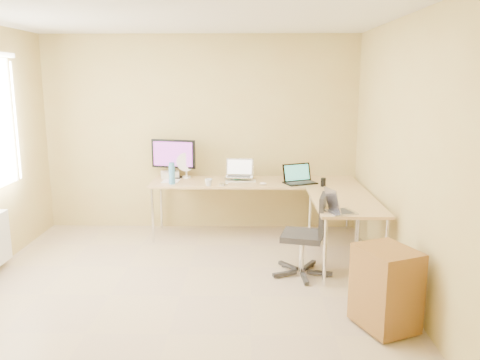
{
  "coord_description": "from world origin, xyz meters",
  "views": [
    {
      "loc": [
        0.65,
        -4.33,
        2.03
      ],
      "look_at": [
        0.55,
        1.1,
        0.9
      ],
      "focal_mm": 36.71,
      "sensor_mm": 36.0,
      "label": 1
    }
  ],
  "objects_px": {
    "desk_fan": "(186,166)",
    "office_chair": "(302,229)",
    "water_bottle": "(172,173)",
    "laptop_return": "(341,203)",
    "monitor": "(174,159)",
    "cabinet": "(386,288)",
    "laptop_black": "(300,174)",
    "desk_return": "(344,233)",
    "laptop_center": "(239,169)",
    "desk_main": "(254,209)",
    "mug": "(209,182)",
    "keyboard": "(240,181)"
  },
  "relations": [
    {
      "from": "keyboard",
      "to": "laptop_black",
      "type": "bearing_deg",
      "value": -9.9
    },
    {
      "from": "office_chair",
      "to": "cabinet",
      "type": "xyz_separation_m",
      "value": [
        0.56,
        -1.13,
        -0.14
      ]
    },
    {
      "from": "laptop_black",
      "to": "keyboard",
      "type": "distance_m",
      "value": 0.77
    },
    {
      "from": "desk_main",
      "to": "laptop_black",
      "type": "height_order",
      "value": "laptop_black"
    },
    {
      "from": "water_bottle",
      "to": "desk_return",
      "type": "bearing_deg",
      "value": -21.98
    },
    {
      "from": "cabinet",
      "to": "laptop_return",
      "type": "bearing_deg",
      "value": 79.07
    },
    {
      "from": "laptop_black",
      "to": "laptop_center",
      "type": "bearing_deg",
      "value": 145.75
    },
    {
      "from": "desk_return",
      "to": "keyboard",
      "type": "bearing_deg",
      "value": 140.01
    },
    {
      "from": "laptop_center",
      "to": "laptop_return",
      "type": "bearing_deg",
      "value": -51.39
    },
    {
      "from": "keyboard",
      "to": "water_bottle",
      "type": "bearing_deg",
      "value": -171.6
    },
    {
      "from": "office_chair",
      "to": "water_bottle",
      "type": "bearing_deg",
      "value": 157.28
    },
    {
      "from": "laptop_center",
      "to": "office_chair",
      "type": "distance_m",
      "value": 1.53
    },
    {
      "from": "laptop_center",
      "to": "mug",
      "type": "bearing_deg",
      "value": -136.06
    },
    {
      "from": "desk_return",
      "to": "office_chair",
      "type": "xyz_separation_m",
      "value": [
        -0.49,
        -0.3,
        0.14
      ]
    },
    {
      "from": "monitor",
      "to": "cabinet",
      "type": "bearing_deg",
      "value": -38.04
    },
    {
      "from": "desk_return",
      "to": "water_bottle",
      "type": "relative_size",
      "value": 4.76
    },
    {
      "from": "desk_fan",
      "to": "office_chair",
      "type": "distance_m",
      "value": 2.08
    },
    {
      "from": "keyboard",
      "to": "laptop_return",
      "type": "bearing_deg",
      "value": -57.47
    },
    {
      "from": "desk_main",
      "to": "mug",
      "type": "relative_size",
      "value": 27.87
    },
    {
      "from": "monitor",
      "to": "keyboard",
      "type": "relative_size",
      "value": 1.53
    },
    {
      "from": "desk_return",
      "to": "cabinet",
      "type": "distance_m",
      "value": 1.44
    },
    {
      "from": "desk_main",
      "to": "desk_fan",
      "type": "distance_m",
      "value": 1.06
    },
    {
      "from": "mug",
      "to": "monitor",
      "type": "bearing_deg",
      "value": 135.37
    },
    {
      "from": "desk_return",
      "to": "desk_main",
      "type": "bearing_deg",
      "value": 134.27
    },
    {
      "from": "laptop_center",
      "to": "desk_fan",
      "type": "height_order",
      "value": "desk_fan"
    },
    {
      "from": "monitor",
      "to": "laptop_return",
      "type": "bearing_deg",
      "value": -28.56
    },
    {
      "from": "laptop_return",
      "to": "water_bottle",
      "type": "bearing_deg",
      "value": 35.43
    },
    {
      "from": "mug",
      "to": "laptop_return",
      "type": "xyz_separation_m",
      "value": [
        1.4,
        -1.21,
        0.06
      ]
    },
    {
      "from": "desk_return",
      "to": "mug",
      "type": "xyz_separation_m",
      "value": [
        -1.54,
        0.7,
        0.41
      ]
    },
    {
      "from": "monitor",
      "to": "cabinet",
      "type": "distance_m",
      "value": 3.44
    },
    {
      "from": "cabinet",
      "to": "water_bottle",
      "type": "bearing_deg",
      "value": 109.22
    },
    {
      "from": "laptop_return",
      "to": "office_chair",
      "type": "bearing_deg",
      "value": 40.93
    },
    {
      "from": "water_bottle",
      "to": "laptop_return",
      "type": "bearing_deg",
      "value": -35.13
    },
    {
      "from": "laptop_black",
      "to": "desk_fan",
      "type": "relative_size",
      "value": 1.23
    },
    {
      "from": "keyboard",
      "to": "mug",
      "type": "bearing_deg",
      "value": -147.36
    },
    {
      "from": "desk_main",
      "to": "mug",
      "type": "distance_m",
      "value": 0.76
    },
    {
      "from": "mug",
      "to": "office_chair",
      "type": "bearing_deg",
      "value": -43.81
    },
    {
      "from": "mug",
      "to": "water_bottle",
      "type": "height_order",
      "value": "water_bottle"
    },
    {
      "from": "mug",
      "to": "laptop_return",
      "type": "relative_size",
      "value": 0.31
    },
    {
      "from": "monitor",
      "to": "laptop_center",
      "type": "height_order",
      "value": "monitor"
    },
    {
      "from": "monitor",
      "to": "water_bottle",
      "type": "bearing_deg",
      "value": -71.7
    },
    {
      "from": "monitor",
      "to": "laptop_black",
      "type": "relative_size",
      "value": 1.55
    },
    {
      "from": "office_chair",
      "to": "laptop_black",
      "type": "bearing_deg",
      "value": 99.15
    },
    {
      "from": "monitor",
      "to": "laptop_black",
      "type": "distance_m",
      "value": 1.68
    },
    {
      "from": "laptop_center",
      "to": "monitor",
      "type": "bearing_deg",
      "value": 171.82
    },
    {
      "from": "laptop_center",
      "to": "laptop_black",
      "type": "distance_m",
      "value": 0.79
    },
    {
      "from": "keyboard",
      "to": "water_bottle",
      "type": "xyz_separation_m",
      "value": [
        -0.86,
        -0.16,
        0.13
      ]
    },
    {
      "from": "keyboard",
      "to": "water_bottle",
      "type": "relative_size",
      "value": 1.44
    },
    {
      "from": "desk_return",
      "to": "office_chair",
      "type": "bearing_deg",
      "value": -148.38
    },
    {
      "from": "laptop_black",
      "to": "keyboard",
      "type": "xyz_separation_m",
      "value": [
        -0.75,
        0.1,
        -0.11
      ]
    }
  ]
}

